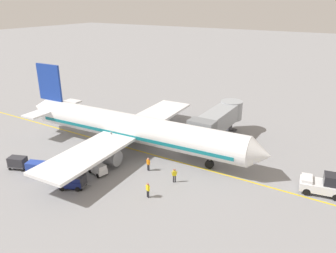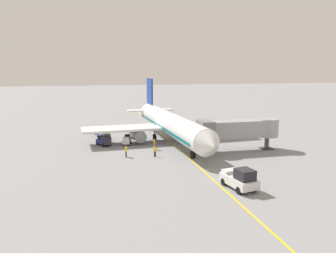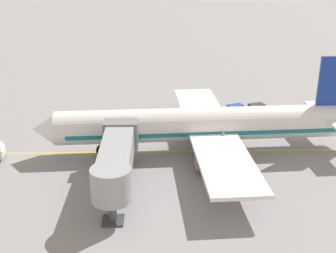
{
  "view_description": "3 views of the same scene",
  "coord_description": "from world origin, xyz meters",
  "px_view_note": "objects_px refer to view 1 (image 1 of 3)",
  "views": [
    {
      "loc": [
        32.98,
        26.05,
        19.53
      ],
      "look_at": [
        -1.57,
        4.82,
        3.87
      ],
      "focal_mm": 35.15,
      "sensor_mm": 36.0,
      "label": 1
    },
    {
      "loc": [
        13.51,
        54.98,
        12.73
      ],
      "look_at": [
        1.46,
        4.45,
        3.49
      ],
      "focal_mm": 35.02,
      "sensor_mm": 36.0,
      "label": 2
    },
    {
      "loc": [
        -44.81,
        5.17,
        20.74
      ],
      "look_at": [
        -1.73,
        4.06,
        3.75
      ],
      "focal_mm": 46.61,
      "sensor_mm": 36.0,
      "label": 3
    }
  ],
  "objects_px": {
    "baggage_tug_trailing": "(81,153)",
    "baggage_cart_tail_end": "(18,162)",
    "baggage_cart_front": "(76,180)",
    "baggage_cart_second_in_train": "(60,174)",
    "baggage_cart_third_in_train": "(36,167)",
    "parked_airliner": "(132,128)",
    "ground_crew_marshaller": "(148,189)",
    "baggage_tug_lead": "(98,169)",
    "ground_crew_loader": "(174,175)",
    "pushback_tractor": "(324,185)",
    "baggage_tug_spare": "(72,183)",
    "jet_bridge": "(218,119)",
    "ground_crew_wing_walker": "(148,163)"
  },
  "relations": [
    {
      "from": "baggage_cart_second_in_train",
      "to": "baggage_cart_tail_end",
      "type": "distance_m",
      "value": 6.72
    },
    {
      "from": "baggage_cart_front",
      "to": "ground_crew_marshaller",
      "type": "bearing_deg",
      "value": 108.04
    },
    {
      "from": "baggage_tug_trailing",
      "to": "ground_crew_wing_walker",
      "type": "bearing_deg",
      "value": 101.52
    },
    {
      "from": "baggage_tug_trailing",
      "to": "baggage_tug_spare",
      "type": "height_order",
      "value": "same"
    },
    {
      "from": "baggage_tug_trailing",
      "to": "baggage_cart_front",
      "type": "distance_m",
      "value": 7.3
    },
    {
      "from": "parked_airliner",
      "to": "ground_crew_marshaller",
      "type": "distance_m",
      "value": 12.43
    },
    {
      "from": "jet_bridge",
      "to": "ground_crew_loader",
      "type": "bearing_deg",
      "value": 2.23
    },
    {
      "from": "jet_bridge",
      "to": "baggage_cart_third_in_train",
      "type": "xyz_separation_m",
      "value": [
        20.36,
        -14.5,
        -2.5
      ]
    },
    {
      "from": "jet_bridge",
      "to": "ground_crew_wing_walker",
      "type": "xyz_separation_m",
      "value": [
        12.65,
        -3.59,
        -2.5
      ]
    },
    {
      "from": "baggage_tug_trailing",
      "to": "baggage_cart_front",
      "type": "xyz_separation_m",
      "value": [
        5.5,
        4.8,
        0.24
      ]
    },
    {
      "from": "baggage_cart_second_in_train",
      "to": "baggage_cart_third_in_train",
      "type": "bearing_deg",
      "value": -84.44
    },
    {
      "from": "baggage_cart_second_in_train",
      "to": "ground_crew_loader",
      "type": "xyz_separation_m",
      "value": [
        -6.64,
        11.35,
        0.0
      ]
    },
    {
      "from": "baggage_tug_lead",
      "to": "jet_bridge",
      "type": "bearing_deg",
      "value": 153.57
    },
    {
      "from": "baggage_cart_front",
      "to": "baggage_cart_third_in_train",
      "type": "relative_size",
      "value": 1.0
    },
    {
      "from": "jet_bridge",
      "to": "baggage_tug_lead",
      "type": "distance_m",
      "value": 18.64
    },
    {
      "from": "baggage_tug_lead",
      "to": "baggage_tug_trailing",
      "type": "relative_size",
      "value": 0.99
    },
    {
      "from": "baggage_tug_lead",
      "to": "ground_crew_loader",
      "type": "height_order",
      "value": "ground_crew_loader"
    },
    {
      "from": "parked_airliner",
      "to": "baggage_tug_trailing",
      "type": "relative_size",
      "value": 13.63
    },
    {
      "from": "baggage_tug_trailing",
      "to": "baggage_cart_tail_end",
      "type": "relative_size",
      "value": 0.93
    },
    {
      "from": "baggage_cart_tail_end",
      "to": "baggage_cart_front",
      "type": "bearing_deg",
      "value": 93.91
    },
    {
      "from": "jet_bridge",
      "to": "pushback_tractor",
      "type": "height_order",
      "value": "jet_bridge"
    },
    {
      "from": "baggage_tug_trailing",
      "to": "ground_crew_wing_walker",
      "type": "relative_size",
      "value": 1.62
    },
    {
      "from": "baggage_cart_tail_end",
      "to": "parked_airliner",
      "type": "bearing_deg",
      "value": 144.12
    },
    {
      "from": "baggage_cart_second_in_train",
      "to": "baggage_cart_front",
      "type": "bearing_deg",
      "value": 88.76
    },
    {
      "from": "baggage_tug_trailing",
      "to": "baggage_cart_tail_end",
      "type": "distance_m",
      "value": 7.62
    },
    {
      "from": "ground_crew_loader",
      "to": "ground_crew_marshaller",
      "type": "bearing_deg",
      "value": -11.05
    },
    {
      "from": "pushback_tractor",
      "to": "baggage_cart_front",
      "type": "xyz_separation_m",
      "value": [
        13.02,
        -23.5,
        -0.15
      ]
    },
    {
      "from": "baggage_tug_trailing",
      "to": "baggage_cart_front",
      "type": "bearing_deg",
      "value": 41.15
    },
    {
      "from": "baggage_cart_second_in_train",
      "to": "baggage_cart_third_in_train",
      "type": "relative_size",
      "value": 1.0
    },
    {
      "from": "baggage_tug_spare",
      "to": "baggage_cart_front",
      "type": "height_order",
      "value": "baggage_tug_spare"
    },
    {
      "from": "pushback_tractor",
      "to": "baggage_tug_trailing",
      "type": "bearing_deg",
      "value": -75.11
    },
    {
      "from": "baggage_tug_spare",
      "to": "ground_crew_marshaller",
      "type": "height_order",
      "value": "ground_crew_marshaller"
    },
    {
      "from": "baggage_tug_lead",
      "to": "ground_crew_marshaller",
      "type": "distance_m",
      "value": 7.98
    },
    {
      "from": "parked_airliner",
      "to": "jet_bridge",
      "type": "distance_m",
      "value": 12.58
    },
    {
      "from": "parked_airliner",
      "to": "ground_crew_marshaller",
      "type": "xyz_separation_m",
      "value": [
        8.63,
        8.66,
        -2.23
      ]
    },
    {
      "from": "parked_airliner",
      "to": "baggage_tug_spare",
      "type": "height_order",
      "value": "parked_airliner"
    },
    {
      "from": "baggage_cart_front",
      "to": "baggage_tug_spare",
      "type": "bearing_deg",
      "value": -30.68
    },
    {
      "from": "ground_crew_wing_walker",
      "to": "ground_crew_loader",
      "type": "relative_size",
      "value": 1.0
    },
    {
      "from": "pushback_tractor",
      "to": "baggage_cart_front",
      "type": "distance_m",
      "value": 26.87
    },
    {
      "from": "baggage_cart_second_in_train",
      "to": "ground_crew_marshaller",
      "type": "relative_size",
      "value": 1.75
    },
    {
      "from": "baggage_tug_spare",
      "to": "baggage_cart_front",
      "type": "bearing_deg",
      "value": 149.32
    },
    {
      "from": "jet_bridge",
      "to": "pushback_tractor",
      "type": "distance_m",
      "value": 17.01
    },
    {
      "from": "baggage_cart_third_in_train",
      "to": "parked_airliner",
      "type": "bearing_deg",
      "value": 154.23
    },
    {
      "from": "pushback_tractor",
      "to": "baggage_tug_lead",
      "type": "bearing_deg",
      "value": -68.06
    },
    {
      "from": "parked_airliner",
      "to": "baggage_cart_tail_end",
      "type": "xyz_separation_m",
      "value": [
        11.85,
        -8.57,
        -2.24
      ]
    },
    {
      "from": "baggage_tug_spare",
      "to": "baggage_cart_second_in_train",
      "type": "height_order",
      "value": "baggage_tug_spare"
    },
    {
      "from": "pushback_tractor",
      "to": "baggage_cart_front",
      "type": "relative_size",
      "value": 1.6
    },
    {
      "from": "baggage_tug_spare",
      "to": "baggage_cart_third_in_train",
      "type": "xyz_separation_m",
      "value": [
        -0.08,
        -6.07,
        0.24
      ]
    },
    {
      "from": "parked_airliner",
      "to": "baggage_cart_third_in_train",
      "type": "height_order",
      "value": "parked_airliner"
    },
    {
      "from": "baggage_cart_second_in_train",
      "to": "baggage_tug_lead",
      "type": "bearing_deg",
      "value": 143.15
    }
  ]
}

